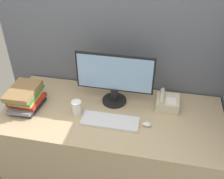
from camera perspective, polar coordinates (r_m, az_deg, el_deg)
cubicle_panel_rear at (r=2.30m, az=2.03°, el=2.93°), size 2.09×0.04×1.66m
desk at (r=2.27m, az=-0.10°, el=-12.45°), size 1.69×0.76×0.75m
monitor at (r=2.01m, az=0.56°, el=2.36°), size 0.60×0.19×0.42m
keyboard at (r=1.93m, az=-0.42°, el=-6.91°), size 0.42×0.16×0.02m
mouse at (r=1.92m, az=7.60°, el=-7.52°), size 0.07×0.04×0.03m
coffee_cup at (r=1.99m, az=-7.71°, el=-3.95°), size 0.07×0.07×0.11m
book_stack at (r=2.14m, az=-18.32°, el=-1.66°), size 0.24×0.31×0.16m
desk_telephone at (r=2.09m, az=11.90°, el=-2.70°), size 0.17×0.18×0.11m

